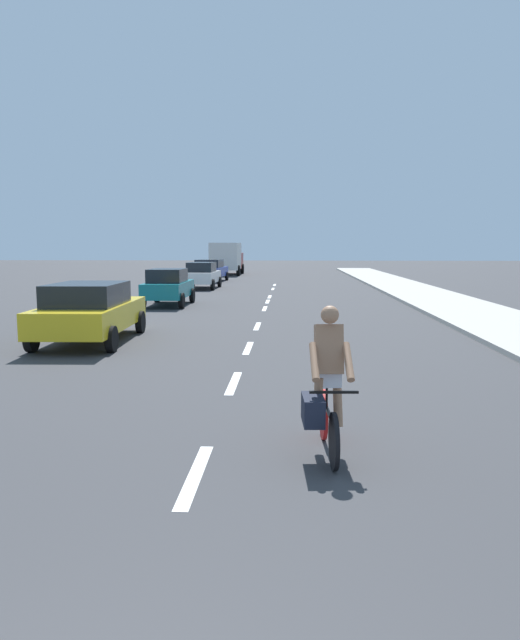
{
  "coord_description": "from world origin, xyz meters",
  "views": [
    {
      "loc": [
        1.04,
        -1.42,
        2.52
      ],
      "look_at": [
        0.45,
        9.61,
        1.1
      ],
      "focal_mm": 32.23,
      "sensor_mm": 36.0,
      "label": 1
    }
  ],
  "objects_px": {
    "cyclist": "(325,388)",
    "parked_car_white": "(202,275)",
    "parked_car_teal": "(168,286)",
    "parked_car_blue": "(210,270)",
    "parked_car_yellow": "(90,310)",
    "delivery_truck": "(227,258)"
  },
  "relations": [
    {
      "from": "cyclist",
      "to": "parked_car_teal",
      "type": "height_order",
      "value": "cyclist"
    },
    {
      "from": "parked_car_white",
      "to": "parked_car_yellow",
      "type": "bearing_deg",
      "value": -88.67
    },
    {
      "from": "parked_car_yellow",
      "to": "delivery_truck",
      "type": "xyz_separation_m",
      "value": [
        -0.38,
        35.97,
        0.66
      ]
    },
    {
      "from": "parked_car_teal",
      "to": "parked_car_blue",
      "type": "distance_m",
      "value": 16.76
    },
    {
      "from": "parked_car_yellow",
      "to": "parked_car_teal",
      "type": "bearing_deg",
      "value": 87.42
    },
    {
      "from": "parked_car_teal",
      "to": "parked_car_blue",
      "type": "height_order",
      "value": "same"
    },
    {
      "from": "cyclist",
      "to": "parked_car_yellow",
      "type": "height_order",
      "value": "cyclist"
    },
    {
      "from": "parked_car_yellow",
      "to": "parked_car_teal",
      "type": "xyz_separation_m",
      "value": [
        0.06,
        9.46,
        -0.01
      ]
    },
    {
      "from": "parked_car_yellow",
      "to": "delivery_truck",
      "type": "distance_m",
      "value": 35.98
    },
    {
      "from": "parked_car_white",
      "to": "parked_car_blue",
      "type": "distance_m",
      "value": 6.91
    },
    {
      "from": "parked_car_teal",
      "to": "parked_car_white",
      "type": "relative_size",
      "value": 0.95
    },
    {
      "from": "parked_car_blue",
      "to": "cyclist",
      "type": "bearing_deg",
      "value": -76.63
    },
    {
      "from": "parked_car_teal",
      "to": "delivery_truck",
      "type": "height_order",
      "value": "delivery_truck"
    },
    {
      "from": "cyclist",
      "to": "parked_car_blue",
      "type": "distance_m",
      "value": 34.74
    },
    {
      "from": "cyclist",
      "to": "parked_car_white",
      "type": "xyz_separation_m",
      "value": [
        -5.71,
        27.29,
        0.01
      ]
    },
    {
      "from": "parked_car_blue",
      "to": "delivery_truck",
      "type": "relative_size",
      "value": 0.74
    },
    {
      "from": "parked_car_yellow",
      "to": "delivery_truck",
      "type": "bearing_deg",
      "value": 88.39
    },
    {
      "from": "parked_car_teal",
      "to": "parked_car_blue",
      "type": "bearing_deg",
      "value": 91.6
    },
    {
      "from": "parked_car_white",
      "to": "parked_car_teal",
      "type": "bearing_deg",
      "value": -88.31
    },
    {
      "from": "parked_car_yellow",
      "to": "parked_car_blue",
      "type": "xyz_separation_m",
      "value": [
        -0.5,
        26.21,
        -0.0
      ]
    },
    {
      "from": "parked_car_blue",
      "to": "parked_car_yellow",
      "type": "bearing_deg",
      "value": -85.83
    },
    {
      "from": "parked_car_yellow",
      "to": "cyclist",
      "type": "bearing_deg",
      "value": -56.63
    }
  ]
}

